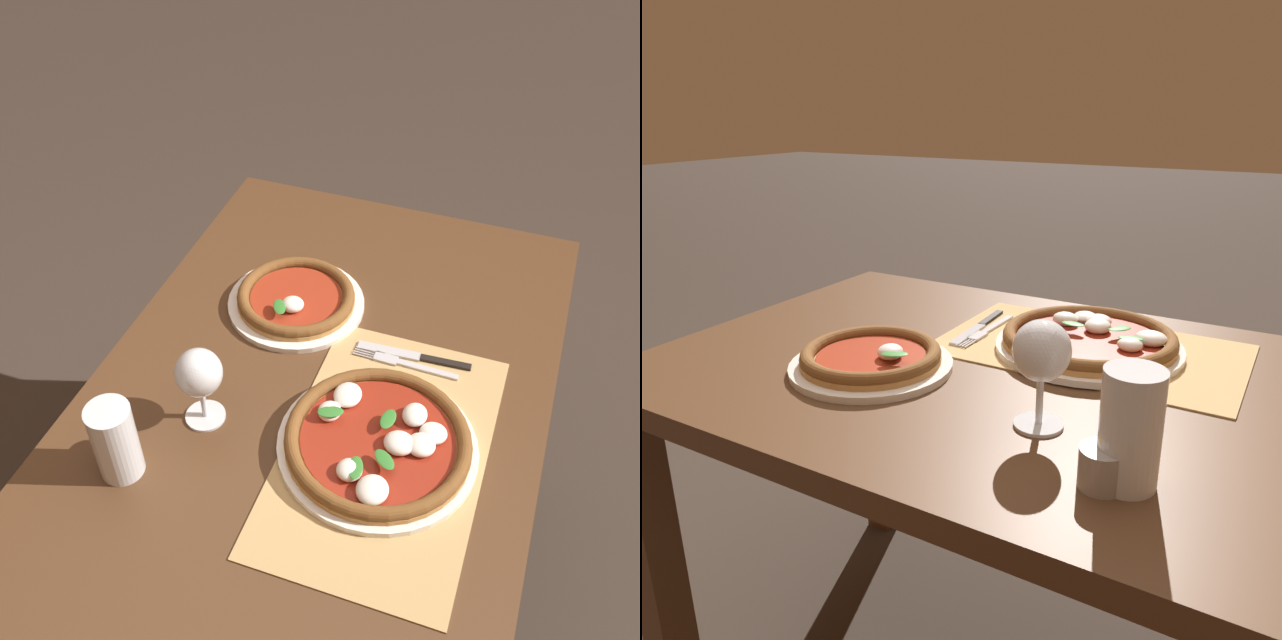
{
  "view_description": "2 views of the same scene",
  "coord_description": "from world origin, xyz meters",
  "views": [
    {
      "loc": [
        -0.82,
        -0.3,
        1.75
      ],
      "look_at": [
        0.11,
        0.03,
        0.83
      ],
      "focal_mm": 42.0,
      "sensor_mm": 36.0,
      "label": 1
    },
    {
      "loc": [
        -0.38,
        0.88,
        1.16
      ],
      "look_at": [
        0.13,
        -0.01,
        0.8
      ],
      "focal_mm": 35.0,
      "sensor_mm": 36.0,
      "label": 2
    }
  ],
  "objects": [
    {
      "name": "paper_placemat",
      "position": [
        -0.06,
        -0.15,
        0.74
      ],
      "size": [
        0.54,
        0.33,
        0.0
      ],
      "primitive_type": "cube",
      "color": "tan",
      "rests_on": "dining_table"
    },
    {
      "name": "fork",
      "position": [
        0.14,
        -0.13,
        0.75
      ],
      "size": [
        0.02,
        0.2,
        0.0
      ],
      "color": "#B7B7BC",
      "rests_on": "paper_placemat"
    },
    {
      "name": "knife",
      "position": [
        0.17,
        -0.14,
        0.75
      ],
      "size": [
        0.03,
        0.22,
        0.01
      ],
      "color": "black",
      "rests_on": "paper_placemat"
    },
    {
      "name": "pizza_far",
      "position": [
        0.23,
        0.12,
        0.76
      ],
      "size": [
        0.28,
        0.28,
        0.05
      ],
      "color": "silver",
      "rests_on": "dining_table"
    },
    {
      "name": "wine_glass",
      "position": [
        -0.09,
        0.16,
        0.85
      ],
      "size": [
        0.08,
        0.08,
        0.16
      ],
      "color": "silver",
      "rests_on": "dining_table"
    },
    {
      "name": "ground_plane",
      "position": [
        0.0,
        0.0,
        0.0
      ],
      "size": [
        24.0,
        24.0,
        0.0
      ],
      "primitive_type": "plane",
      "color": "#382D26"
    },
    {
      "name": "dining_table",
      "position": [
        0.0,
        0.0,
        0.63
      ],
      "size": [
        1.28,
        0.81,
        0.74
      ],
      "color": "#4C301C",
      "rests_on": "ground"
    },
    {
      "name": "votive_candle",
      "position": [
        -0.21,
        0.26,
        0.76
      ],
      "size": [
        0.06,
        0.06,
        0.07
      ],
      "color": "gray",
      "rests_on": "dining_table"
    },
    {
      "name": "pizza_near",
      "position": [
        -0.06,
        -0.14,
        0.76
      ],
      "size": [
        0.34,
        0.34,
        0.05
      ],
      "color": "silver",
      "rests_on": "paper_placemat"
    },
    {
      "name": "pint_glass",
      "position": [
        -0.24,
        0.24,
        0.81
      ],
      "size": [
        0.07,
        0.07,
        0.15
      ],
      "color": "silver",
      "rests_on": "dining_table"
    }
  ]
}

